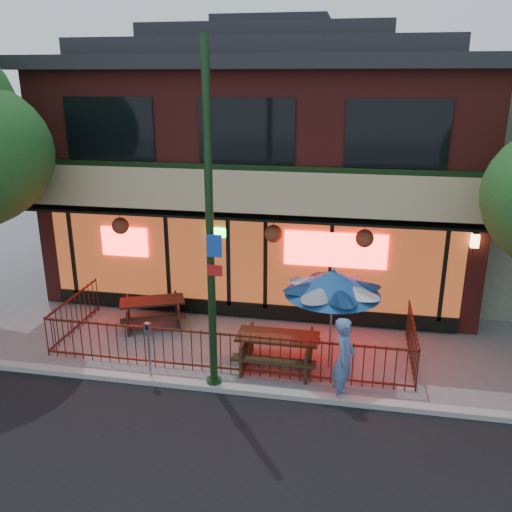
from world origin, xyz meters
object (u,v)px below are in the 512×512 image
(parking_meter_near, at_px, (149,342))
(street_light, at_px, (210,246))
(pedestrian, at_px, (344,360))
(picnic_table_right, at_px, (278,346))
(patio_umbrella, at_px, (333,282))
(picnic_table_left, at_px, (153,309))

(parking_meter_near, bearing_deg, street_light, -0.11)
(street_light, relative_size, parking_meter_near, 5.11)
(street_light, bearing_deg, pedestrian, 1.13)
(picnic_table_right, relative_size, patio_umbrella, 0.77)
(street_light, height_order, patio_umbrella, street_light)
(picnic_table_right, xyz_separation_m, pedestrian, (1.50, -1.05, 0.39))
(patio_umbrella, relative_size, pedestrian, 1.33)
(pedestrian, bearing_deg, picnic_table_right, 64.20)
(pedestrian, distance_m, parking_meter_near, 4.11)
(picnic_table_right, height_order, parking_meter_near, parking_meter_near)
(picnic_table_right, height_order, patio_umbrella, patio_umbrella)
(picnic_table_left, distance_m, patio_umbrella, 5.15)
(picnic_table_left, relative_size, parking_meter_near, 1.48)
(parking_meter_near, bearing_deg, pedestrian, 0.70)
(picnic_table_right, distance_m, parking_meter_near, 2.86)
(patio_umbrella, distance_m, parking_meter_near, 4.15)
(pedestrian, bearing_deg, street_light, 100.34)
(street_light, distance_m, patio_umbrella, 2.92)
(patio_umbrella, distance_m, pedestrian, 1.75)
(picnic_table_left, distance_m, picnic_table_right, 3.88)
(street_light, xyz_separation_m, picnic_table_right, (1.19, 1.10, -2.64))
(street_light, bearing_deg, parking_meter_near, 179.89)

